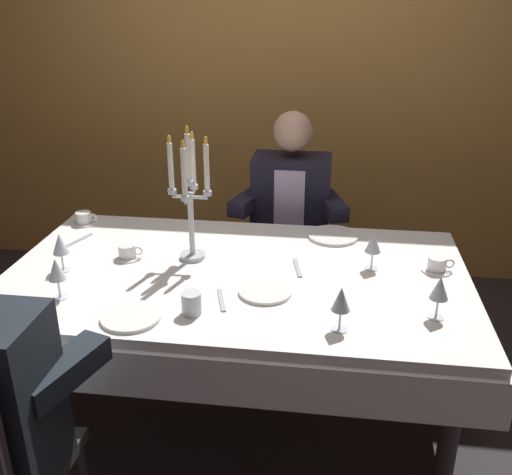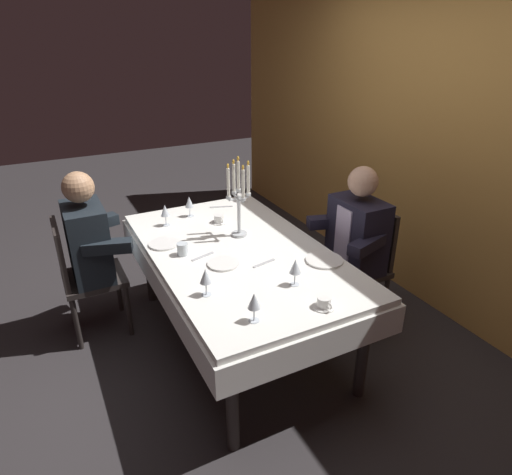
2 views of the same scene
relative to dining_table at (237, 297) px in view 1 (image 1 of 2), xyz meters
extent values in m
plane|color=#2E2A2C|center=(0.00, 0.00, -0.62)|extent=(12.00, 12.00, 0.00)
cube|color=#CB9144|center=(0.00, 1.66, 0.73)|extent=(6.00, 0.12, 2.70)
cube|color=white|center=(0.00, 0.00, 0.10)|extent=(1.90, 1.10, 0.04)
cube|color=white|center=(0.00, 0.00, -0.01)|extent=(1.94, 1.14, 0.18)
cylinder|color=#2F2927|center=(-0.83, -0.43, -0.27)|extent=(0.07, 0.07, 0.70)
cylinder|color=#2F2927|center=(0.83, -0.43, -0.27)|extent=(0.07, 0.07, 0.70)
cylinder|color=#2F2927|center=(-0.83, 0.43, -0.27)|extent=(0.07, 0.07, 0.70)
cylinder|color=#2F2927|center=(0.83, 0.43, -0.27)|extent=(0.07, 0.07, 0.70)
cylinder|color=silver|center=(-0.21, 0.11, 0.13)|extent=(0.11, 0.11, 0.02)
cylinder|color=silver|center=(-0.21, 0.11, 0.28)|extent=(0.02, 0.02, 0.28)
cylinder|color=silver|center=(-0.21, 0.11, 0.46)|extent=(0.04, 0.04, 0.02)
cylinder|color=white|center=(-0.21, 0.11, 0.57)|extent=(0.02, 0.02, 0.19)
ellipsoid|color=yellow|center=(-0.21, 0.11, 0.68)|extent=(0.02, 0.02, 0.03)
cylinder|color=silver|center=(-0.17, 0.11, 0.40)|extent=(0.08, 0.01, 0.01)
cylinder|color=silver|center=(-0.14, 0.11, 0.42)|extent=(0.04, 0.04, 0.02)
cylinder|color=white|center=(-0.14, 0.11, 0.53)|extent=(0.02, 0.02, 0.19)
ellipsoid|color=yellow|center=(-0.14, 0.11, 0.64)|extent=(0.02, 0.02, 0.03)
cylinder|color=silver|center=(-0.21, 0.14, 0.40)|extent=(0.01, 0.08, 0.01)
cylinder|color=silver|center=(-0.21, 0.18, 0.42)|extent=(0.04, 0.04, 0.02)
cylinder|color=white|center=(-0.21, 0.18, 0.53)|extent=(0.02, 0.02, 0.19)
ellipsoid|color=yellow|center=(-0.21, 0.18, 0.64)|extent=(0.02, 0.02, 0.03)
cylinder|color=silver|center=(-0.25, 0.11, 0.40)|extent=(0.08, 0.01, 0.01)
cylinder|color=silver|center=(-0.29, 0.11, 0.42)|extent=(0.04, 0.04, 0.02)
cylinder|color=white|center=(-0.29, 0.11, 0.53)|extent=(0.02, 0.02, 0.19)
ellipsoid|color=yellow|center=(-0.29, 0.11, 0.64)|extent=(0.02, 0.02, 0.03)
cylinder|color=silver|center=(-0.21, 0.07, 0.40)|extent=(0.01, 0.08, 0.01)
cylinder|color=silver|center=(-0.21, 0.03, 0.42)|extent=(0.04, 0.04, 0.02)
cylinder|color=white|center=(-0.21, 0.03, 0.53)|extent=(0.02, 0.02, 0.19)
ellipsoid|color=yellow|center=(-0.21, 0.03, 0.64)|extent=(0.02, 0.02, 0.03)
cylinder|color=white|center=(0.14, -0.17, 0.13)|extent=(0.21, 0.21, 0.01)
cylinder|color=white|center=(-0.31, -0.42, 0.13)|extent=(0.22, 0.22, 0.01)
cylinder|color=white|center=(0.39, 0.42, 0.13)|extent=(0.24, 0.24, 0.01)
cylinder|color=silver|center=(0.42, -0.39, 0.12)|extent=(0.06, 0.06, 0.00)
cylinder|color=silver|center=(0.42, -0.39, 0.16)|extent=(0.01, 0.01, 0.07)
cone|color=silver|center=(0.42, -0.39, 0.24)|extent=(0.07, 0.07, 0.08)
cylinder|color=#E0D172|center=(0.42, -0.39, 0.22)|extent=(0.04, 0.04, 0.03)
cylinder|color=silver|center=(0.55, 0.10, 0.12)|extent=(0.06, 0.06, 0.00)
cylinder|color=silver|center=(0.55, 0.10, 0.16)|extent=(0.01, 0.01, 0.07)
cone|color=silver|center=(0.55, 0.10, 0.24)|extent=(0.07, 0.07, 0.08)
cylinder|color=maroon|center=(0.55, 0.10, 0.22)|extent=(0.04, 0.04, 0.03)
cylinder|color=silver|center=(-0.71, -0.09, 0.12)|extent=(0.06, 0.06, 0.00)
cylinder|color=silver|center=(-0.71, -0.09, 0.16)|extent=(0.01, 0.01, 0.07)
cone|color=silver|center=(-0.71, -0.09, 0.24)|extent=(0.07, 0.07, 0.08)
cylinder|color=#E0D172|center=(-0.71, -0.09, 0.22)|extent=(0.04, 0.04, 0.03)
cylinder|color=silver|center=(0.76, -0.27, 0.12)|extent=(0.06, 0.06, 0.00)
cylinder|color=silver|center=(0.76, -0.27, 0.16)|extent=(0.01, 0.01, 0.07)
cone|color=silver|center=(0.76, -0.27, 0.24)|extent=(0.07, 0.07, 0.08)
cylinder|color=maroon|center=(0.76, -0.27, 0.22)|extent=(0.04, 0.04, 0.03)
cylinder|color=silver|center=(-0.62, -0.31, 0.12)|extent=(0.06, 0.06, 0.00)
cylinder|color=silver|center=(-0.62, -0.31, 0.16)|extent=(0.01, 0.01, 0.07)
cone|color=silver|center=(-0.62, -0.31, 0.24)|extent=(0.07, 0.07, 0.08)
cylinder|color=#E0D172|center=(-0.62, -0.31, 0.22)|extent=(0.04, 0.04, 0.03)
cylinder|color=silver|center=(-0.10, -0.35, 0.16)|extent=(0.07, 0.07, 0.08)
cylinder|color=white|center=(-0.49, 0.07, 0.12)|extent=(0.12, 0.12, 0.01)
cylinder|color=white|center=(-0.49, 0.07, 0.15)|extent=(0.08, 0.08, 0.05)
torus|color=white|center=(-0.44, 0.07, 0.15)|extent=(0.04, 0.01, 0.04)
cylinder|color=white|center=(-0.84, 0.43, 0.12)|extent=(0.12, 0.12, 0.01)
cylinder|color=white|center=(-0.84, 0.43, 0.15)|extent=(0.08, 0.08, 0.05)
torus|color=white|center=(-0.79, 0.43, 0.15)|extent=(0.04, 0.01, 0.04)
cylinder|color=white|center=(0.82, 0.12, 0.12)|extent=(0.12, 0.12, 0.01)
cylinder|color=white|center=(0.82, 0.12, 0.15)|extent=(0.08, 0.08, 0.05)
torus|color=white|center=(0.87, 0.12, 0.15)|extent=(0.04, 0.01, 0.04)
cube|color=#B7B7BC|center=(-0.78, 0.21, 0.12)|extent=(0.08, 0.19, 0.01)
cube|color=#B7B7BC|center=(-0.01, -0.25, 0.12)|extent=(0.06, 0.17, 0.01)
cube|color=#B7B7BC|center=(0.25, 0.06, 0.12)|extent=(0.05, 0.17, 0.01)
cube|color=silver|center=(-0.61, -0.75, 0.14)|extent=(0.16, 0.01, 0.40)
cube|color=black|center=(-0.39, -0.78, 0.15)|extent=(0.19, 0.34, 0.08)
cylinder|color=#2F2927|center=(-0.02, 0.70, -0.41)|extent=(0.04, 0.04, 0.42)
cylinder|color=#2F2927|center=(0.34, 0.70, -0.41)|extent=(0.04, 0.04, 0.42)
cylinder|color=#2F2927|center=(-0.02, 1.06, -0.41)|extent=(0.04, 0.04, 0.42)
cylinder|color=#2F2927|center=(0.34, 1.06, -0.41)|extent=(0.04, 0.04, 0.42)
cube|color=#2F2927|center=(0.16, 0.88, -0.18)|extent=(0.42, 0.42, 0.04)
cube|color=#2F2927|center=(0.16, 1.07, 0.06)|extent=(0.38, 0.04, 0.44)
cube|color=black|center=(0.16, 0.88, 0.11)|extent=(0.42, 0.26, 0.54)
cube|color=silver|center=(0.16, 0.75, 0.14)|extent=(0.16, 0.01, 0.40)
sphere|color=tan|center=(0.16, 0.88, 0.51)|extent=(0.21, 0.21, 0.21)
cube|color=black|center=(-0.06, 0.78, 0.15)|extent=(0.19, 0.34, 0.08)
cube|color=black|center=(0.38, 0.78, 0.15)|extent=(0.19, 0.34, 0.08)
camera|label=1|loc=(0.37, -2.10, 1.18)|focal=40.27mm
camera|label=2|loc=(2.42, -1.11, 1.46)|focal=31.19mm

